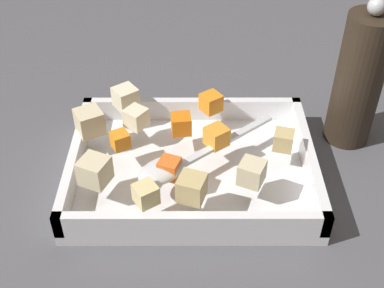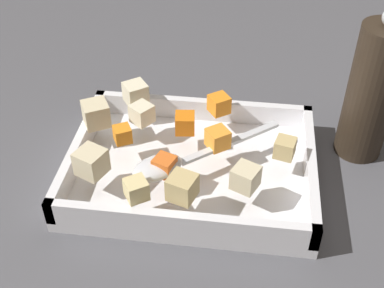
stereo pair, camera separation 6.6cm
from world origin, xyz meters
name	(u,v)px [view 2 (the right image)]	position (x,y,z in m)	size (l,w,h in m)	color
ground_plane	(199,180)	(0.00, 0.00, 0.00)	(4.00, 4.00, 0.00)	#4C4C51
baking_dish	(192,169)	(0.01, -0.01, 0.01)	(0.33, 0.24, 0.05)	silver
carrot_chunk_near_right	(164,166)	(0.04, 0.04, 0.06)	(0.02, 0.02, 0.02)	orange
carrot_chunk_corner_sw	(122,134)	(0.11, -0.01, 0.06)	(0.02, 0.02, 0.02)	orange
carrot_chunk_rim_edge	(185,123)	(0.03, -0.05, 0.06)	(0.03, 0.03, 0.03)	orange
carrot_chunk_front_center	(218,138)	(-0.02, -0.02, 0.06)	(0.03, 0.03, 0.03)	orange
carrot_chunk_mid_right	(219,104)	(-0.02, -0.10, 0.06)	(0.03, 0.03, 0.03)	orange
potato_chunk_heap_side	(285,148)	(-0.11, -0.01, 0.06)	(0.03, 0.03, 0.03)	tan
potato_chunk_corner_ne	(142,114)	(0.09, -0.06, 0.06)	(0.03, 0.03, 0.03)	beige
potato_chunk_far_right	(245,178)	(-0.06, 0.05, 0.06)	(0.03, 0.03, 0.03)	beige
potato_chunk_under_handle	(136,189)	(0.06, 0.09, 0.06)	(0.03, 0.03, 0.03)	#E0CC89
potato_chunk_near_left	(136,93)	(0.11, -0.11, 0.06)	(0.03, 0.03, 0.03)	beige
potato_chunk_corner_nw	(96,114)	(0.15, -0.05, 0.07)	(0.03, 0.03, 0.03)	beige
potato_chunk_corner_se	(182,187)	(0.01, 0.08, 0.06)	(0.03, 0.03, 0.03)	tan
potato_chunk_center	(91,162)	(0.13, 0.05, 0.06)	(0.03, 0.03, 0.03)	beige
serving_spoon	(167,164)	(0.04, 0.04, 0.06)	(0.19, 0.16, 0.02)	silver
pepper_mill	(372,93)	(-0.22, -0.10, 0.10)	(0.07, 0.07, 0.22)	#2D2319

